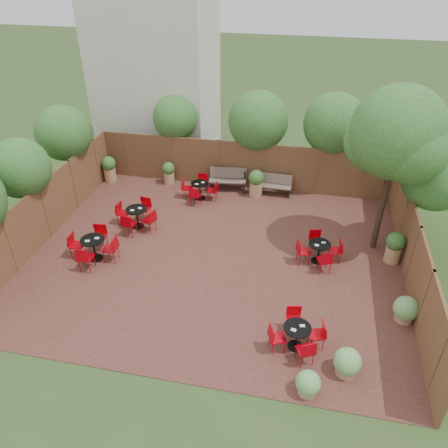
# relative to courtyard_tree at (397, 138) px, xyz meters

# --- Properties ---
(ground) EXTENTS (80.00, 80.00, 0.00)m
(ground) POSITION_rel_courtyard_tree_xyz_m (-5.11, -1.62, -3.94)
(ground) COLOR #354F23
(ground) RESTS_ON ground
(courtyard_paving) EXTENTS (12.00, 10.00, 0.02)m
(courtyard_paving) POSITION_rel_courtyard_tree_xyz_m (-5.11, -1.62, -3.93)
(courtyard_paving) COLOR #3C2018
(courtyard_paving) RESTS_ON ground
(fence_back) EXTENTS (12.00, 0.08, 2.00)m
(fence_back) POSITION_rel_courtyard_tree_xyz_m (-5.11, 3.38, -2.94)
(fence_back) COLOR #4D351C
(fence_back) RESTS_ON ground
(fence_left) EXTENTS (0.08, 10.00, 2.00)m
(fence_left) POSITION_rel_courtyard_tree_xyz_m (-11.11, -1.62, -2.94)
(fence_left) COLOR #4D351C
(fence_left) RESTS_ON ground
(fence_right) EXTENTS (0.08, 10.00, 2.00)m
(fence_right) POSITION_rel_courtyard_tree_xyz_m (0.89, -1.62, -2.94)
(fence_right) COLOR #4D351C
(fence_right) RESTS_ON ground
(neighbour_building) EXTENTS (5.00, 4.00, 8.00)m
(neighbour_building) POSITION_rel_courtyard_tree_xyz_m (-9.61, 6.38, 0.06)
(neighbour_building) COLOR beige
(neighbour_building) RESTS_ON ground
(overhang_foliage) EXTENTS (15.59, 10.75, 2.46)m
(overhang_foliage) POSITION_rel_courtyard_tree_xyz_m (-6.45, 1.17, -1.27)
(overhang_foliage) COLOR #2B621F
(overhang_foliage) RESTS_ON ground
(courtyard_tree) EXTENTS (2.91, 2.83, 5.50)m
(courtyard_tree) POSITION_rel_courtyard_tree_xyz_m (0.00, 0.00, 0.00)
(courtyard_tree) COLOR black
(courtyard_tree) RESTS_ON courtyard_paving
(park_bench_left) EXTENTS (1.56, 0.69, 0.94)m
(park_bench_left) POSITION_rel_courtyard_tree_xyz_m (-5.64, 3.01, -3.44)
(park_bench_left) COLOR brown
(park_bench_left) RESTS_ON courtyard_paving
(park_bench_right) EXTENTS (1.39, 0.48, 0.85)m
(park_bench_right) POSITION_rel_courtyard_tree_xyz_m (-3.71, 3.00, -3.49)
(park_bench_right) COLOR brown
(park_bench_right) RESTS_ON courtyard_paving
(bistro_tables) EXTENTS (8.66, 8.42, 0.88)m
(bistro_tables) POSITION_rel_courtyard_tree_xyz_m (-5.90, -1.44, -3.50)
(bistro_tables) COLOR black
(bistro_tables) RESTS_ON courtyard_paving
(planters) EXTENTS (11.90, 4.28, 1.12)m
(planters) POSITION_rel_courtyard_tree_xyz_m (-5.61, 1.92, -3.34)
(planters) COLOR #A47C52
(planters) RESTS_ON courtyard_paving
(low_shrubs) EXTENTS (3.13, 3.55, 0.75)m
(low_shrubs) POSITION_rel_courtyard_tree_xyz_m (-0.60, -4.85, -3.58)
(low_shrubs) COLOR #A47C52
(low_shrubs) RESTS_ON courtyard_paving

